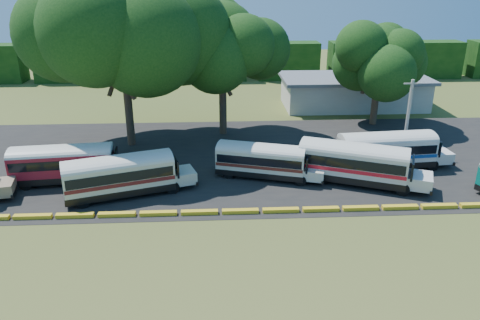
{
  "coord_description": "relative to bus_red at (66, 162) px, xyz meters",
  "views": [
    {
      "loc": [
        -0.17,
        -29.51,
        16.43
      ],
      "look_at": [
        1.75,
        6.0,
        2.23
      ],
      "focal_mm": 35.0,
      "sensor_mm": 36.0,
      "label": 1
    }
  ],
  "objects": [
    {
      "name": "bus_cream_west",
      "position": [
        5.14,
        -2.81,
        0.01
      ],
      "size": [
        10.54,
        5.58,
        3.37
      ],
      "rotation": [
        0.0,
        0.0,
        0.32
      ],
      "color": "black",
      "rests_on": "ground"
    },
    {
      "name": "bus_white_blue",
      "position": [
        27.94,
        1.57,
        0.03
      ],
      "size": [
        10.54,
        3.41,
        3.41
      ],
      "rotation": [
        0.0,
        0.0,
        0.08
      ],
      "color": "black",
      "rests_on": "ground"
    },
    {
      "name": "treeline_backdrop",
      "position": [
        12.73,
        40.73,
        1.11
      ],
      "size": [
        130.0,
        4.0,
        6.0
      ],
      "color": "black",
      "rests_on": "ground"
    },
    {
      "name": "tree_center",
      "position": [
        13.36,
        12.41,
        8.34
      ],
      "size": [
        10.12,
        10.12,
        14.0
      ],
      "color": "#37271B",
      "rests_on": "ground"
    },
    {
      "name": "bus_red",
      "position": [
        0.0,
        0.0,
        0.0
      ],
      "size": [
        10.24,
        3.49,
        3.3
      ],
      "rotation": [
        0.0,
        0.0,
        0.1
      ],
      "color": "black",
      "rests_on": "ground"
    },
    {
      "name": "utility_pole",
      "position": [
        30.77,
        4.94,
        1.9
      ],
      "size": [
        1.6,
        0.3,
        7.37
      ],
      "color": "gray",
      "rests_on": "ground"
    },
    {
      "name": "tree_west",
      "position": [
        3.83,
        9.27,
        9.49
      ],
      "size": [
        14.19,
        14.19,
        16.61
      ],
      "color": "#37271B",
      "rests_on": "ground"
    },
    {
      "name": "bus_white_red",
      "position": [
        24.09,
        -1.49,
        0.1
      ],
      "size": [
        10.89,
        6.6,
        3.53
      ],
      "rotation": [
        0.0,
        0.0,
        -0.4
      ],
      "color": "black",
      "rests_on": "ground"
    },
    {
      "name": "asphalt_strip",
      "position": [
        13.73,
        4.73,
        -1.88
      ],
      "size": [
        64.0,
        24.0,
        0.02
      ],
      "primitive_type": "cube",
      "color": "black",
      "rests_on": "ground"
    },
    {
      "name": "tree_east",
      "position": [
        30.99,
        14.92,
        6.22
      ],
      "size": [
        8.41,
        8.41,
        11.25
      ],
      "color": "#37271B",
      "rests_on": "ground"
    },
    {
      "name": "terminal_building",
      "position": [
        30.73,
        22.73,
        0.14
      ],
      "size": [
        19.0,
        9.0,
        4.0
      ],
      "color": "beige",
      "rests_on": "ground"
    },
    {
      "name": "curb",
      "position": [
        12.73,
        -6.27,
        -1.74
      ],
      "size": [
        53.7,
        0.45,
        0.3
      ],
      "color": "gold",
      "rests_on": "ground"
    },
    {
      "name": "bus_cream_east",
      "position": [
        16.56,
        0.14,
        -0.18
      ],
      "size": [
        9.49,
        4.89,
        3.04
      ],
      "rotation": [
        0.0,
        0.0,
        -0.3
      ],
      "color": "black",
      "rests_on": "ground"
    },
    {
      "name": "ground",
      "position": [
        12.73,
        -7.27,
        -1.89
      ],
      "size": [
        160.0,
        160.0,
        0.0
      ],
      "primitive_type": "plane",
      "color": "#364E1A",
      "rests_on": "ground"
    }
  ]
}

